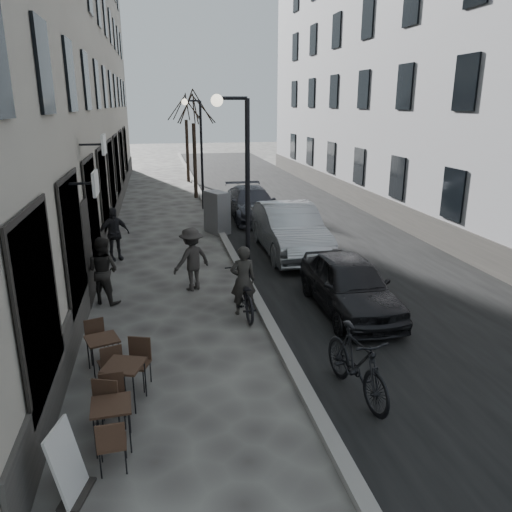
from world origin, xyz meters
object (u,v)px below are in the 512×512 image
object	(u,v)px
pedestrian_far	(114,234)
car_near	(349,284)
bistro_set_c	(103,351)
car_far	(252,204)
tree_far	(186,107)
bistro_set_b	(125,380)
bistro_set_a	(112,420)
sign_board	(69,469)
tree_near	(193,108)
pedestrian_near	(103,270)
bicycle	(243,293)
streetlamp_near	(241,179)
pedestrian_mid	(192,259)
utility_cabinet	(217,212)
streetlamp_far	(198,142)
moped	(357,363)
car_mid	(289,229)

from	to	relation	value
pedestrian_far	car_near	xyz separation A→B (m)	(5.90, -5.43, -0.18)
bistro_set_c	car_far	xyz separation A→B (m)	(5.19, 12.30, 0.27)
tree_far	bistro_set_b	distance (m)	25.64
bistro_set_a	pedestrian_far	bearing A→B (deg)	89.98
sign_board	pedestrian_far	bearing A→B (deg)	106.83
tree_near	sign_board	world-z (taller)	tree_near
bistro_set_a	pedestrian_near	xyz separation A→B (m)	(-0.61, 5.82, 0.44)
bicycle	car_far	bearing A→B (deg)	-103.90
bistro_set_c	sign_board	distance (m)	3.20
tree_far	streetlamp_near	bearing A→B (deg)	-90.20
car_near	streetlamp_near	bearing A→B (deg)	156.07
sign_board	pedestrian_near	bearing A→B (deg)	107.26
bistro_set_b	bistro_set_c	bearing A→B (deg)	130.46
bistro_set_a	bicycle	bearing A→B (deg)	54.75
pedestrian_mid	pedestrian_far	xyz separation A→B (m)	(-2.26, 3.20, 0.00)
sign_board	utility_cabinet	bearing A→B (deg)	91.20
streetlamp_near	car_near	bearing A→B (deg)	-24.15
streetlamp_far	utility_cabinet	size ratio (longest dim) A/B	3.14
bistro_set_c	bicycle	world-z (taller)	bicycle
bicycle	sign_board	bearing A→B (deg)	57.28
pedestrian_near	pedestrian_mid	world-z (taller)	same
bistro_set_c	bicycle	xyz separation A→B (m)	(3.05, 2.18, 0.10)
tree_far	bicycle	world-z (taller)	tree_far
streetlamp_near	tree_near	xyz separation A→B (m)	(0.07, 15.00, 1.50)
sign_board	utility_cabinet	xyz separation A→B (m)	(3.56, 13.41, 0.39)
bistro_set_b	pedestrian_near	size ratio (longest dim) A/B	0.90
streetlamp_far	pedestrian_mid	world-z (taller)	streetlamp_far
bistro_set_a	pedestrian_far	world-z (taller)	pedestrian_far
streetlamp_near	streetlamp_far	size ratio (longest dim) A/B	1.00
streetlamp_far	moped	xyz separation A→B (m)	(1.21, -16.66, -2.54)
bistro_set_c	streetlamp_near	bearing A→B (deg)	24.83
moped	car_mid	bearing A→B (deg)	75.00
tree_far	bicycle	size ratio (longest dim) A/B	2.87
bistro_set_b	pedestrian_near	bearing A→B (deg)	118.20
streetlamp_near	sign_board	distance (m)	7.49
tree_near	pedestrian_near	size ratio (longest dim) A/B	3.30
streetlamp_near	utility_cabinet	distance (m)	7.63
pedestrian_near	tree_near	bearing A→B (deg)	-73.03
bistro_set_c	utility_cabinet	xyz separation A→B (m)	(3.42, 10.22, 0.39)
pedestrian_far	tree_near	bearing A→B (deg)	50.07
bistro_set_a	pedestrian_mid	distance (m)	6.57
utility_cabinet	streetlamp_far	bearing A→B (deg)	69.17
bistro_set_b	streetlamp_far	bearing A→B (deg)	99.89
pedestrian_mid	car_near	bearing A→B (deg)	117.04
tree_near	sign_board	distance (m)	21.83
streetlamp_near	tree_far	size ratio (longest dim) A/B	0.89
tree_far	moped	size ratio (longest dim) A/B	2.76
bicycle	tree_near	bearing A→B (deg)	-92.56
streetlamp_near	pedestrian_near	distance (m)	4.17
tree_far	car_mid	distance (m)	17.63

